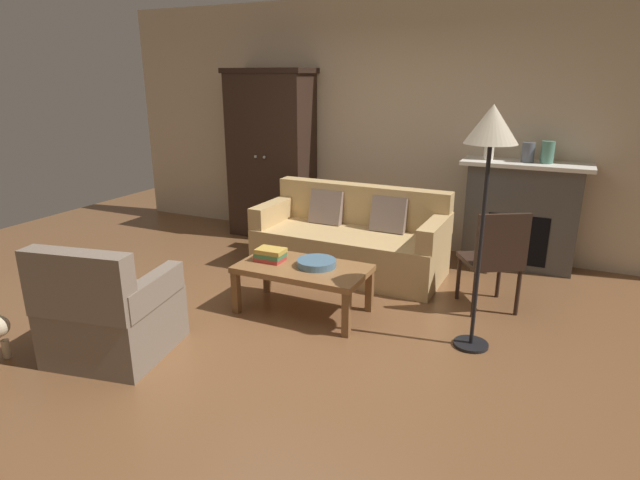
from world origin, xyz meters
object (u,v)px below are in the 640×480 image
(armoire, at_px, (272,154))
(mantel_vase_slate, at_px, (528,152))
(mantel_vase_cream, at_px, (489,147))
(side_chair_wooden, at_px, (495,255))
(armchair_near_left, at_px, (109,315))
(couch, at_px, (351,241))
(mantel_vase_jade, at_px, (548,152))
(fireplace, at_px, (521,214))
(coffee_table, at_px, (303,272))
(book_stack, at_px, (270,255))
(floor_lamp, at_px, (491,140))
(fruit_bowl, at_px, (317,263))

(armoire, xyz_separation_m, mantel_vase_slate, (2.95, 0.06, 0.19))
(armoire, relative_size, mantel_vase_cream, 7.83)
(armoire, height_order, mantel_vase_slate, armoire)
(mantel_vase_slate, distance_m, side_chair_wooden, 1.46)
(mantel_vase_slate, relative_size, armchair_near_left, 0.22)
(couch, relative_size, mantel_vase_jade, 8.83)
(fireplace, distance_m, armoire, 2.99)
(coffee_table, relative_size, book_stack, 4.37)
(book_stack, xyz_separation_m, armchair_near_left, (-0.61, -1.24, -0.16))
(mantel_vase_cream, distance_m, armchair_near_left, 3.95)
(fireplace, xyz_separation_m, couch, (-1.55, -0.89, -0.25))
(couch, bearing_deg, armoire, 150.01)
(armoire, distance_m, mantel_vase_slate, 2.96)
(couch, relative_size, side_chair_wooden, 2.15)
(armoire, xyz_separation_m, book_stack, (1.09, -1.92, -0.55))
(coffee_table, xyz_separation_m, mantel_vase_cream, (1.16, 1.98, 0.88))
(coffee_table, bearing_deg, side_chair_wooden, 25.72)
(side_chair_wooden, xyz_separation_m, floor_lamp, (-0.04, -0.70, 1.03))
(armoire, xyz_separation_m, mantel_vase_cream, (2.57, 0.06, 0.23))
(fruit_bowl, xyz_separation_m, armchair_near_left, (-1.03, -1.29, -0.13))
(mantel_vase_slate, xyz_separation_m, side_chair_wooden, (-0.09, -1.28, -0.71))
(fireplace, bearing_deg, mantel_vase_cream, -177.30)
(coffee_table, distance_m, armchair_near_left, 1.55)
(mantel_vase_cream, relative_size, floor_lamp, 0.15)
(armoire, distance_m, mantel_vase_jade, 3.14)
(fruit_bowl, height_order, side_chair_wooden, side_chair_wooden)
(armchair_near_left, bearing_deg, fireplace, 52.68)
(fireplace, height_order, couch, fireplace)
(fruit_bowl, height_order, mantel_vase_jade, mantel_vase_jade)
(book_stack, height_order, mantel_vase_jade, mantel_vase_jade)
(fireplace, height_order, side_chair_wooden, fireplace)
(armoire, xyz_separation_m, mantel_vase_jade, (3.13, 0.06, 0.21))
(fireplace, bearing_deg, armoire, -178.49)
(floor_lamp, bearing_deg, book_stack, -179.76)
(floor_lamp, bearing_deg, side_chair_wooden, 87.12)
(coffee_table, bearing_deg, fruit_bowl, 22.69)
(mantel_vase_slate, distance_m, armchair_near_left, 4.16)
(armoire, height_order, mantel_vase_jade, armoire)
(fruit_bowl, height_order, book_stack, book_stack)
(side_chair_wooden, bearing_deg, armchair_near_left, -140.79)
(side_chair_wooden, distance_m, floor_lamp, 1.25)
(fireplace, height_order, book_stack, fireplace)
(mantel_vase_cream, xyz_separation_m, floor_lamp, (0.26, -1.98, 0.29))
(book_stack, bearing_deg, mantel_vase_jade, 44.23)
(mantel_vase_slate, relative_size, floor_lamp, 0.11)
(mantel_vase_cream, xyz_separation_m, side_chair_wooden, (0.29, -1.28, -0.74))
(coffee_table, bearing_deg, book_stack, -179.31)
(armchair_near_left, bearing_deg, coffee_table, 53.31)
(coffee_table, bearing_deg, couch, 90.30)
(fireplace, distance_m, floor_lamp, 2.22)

